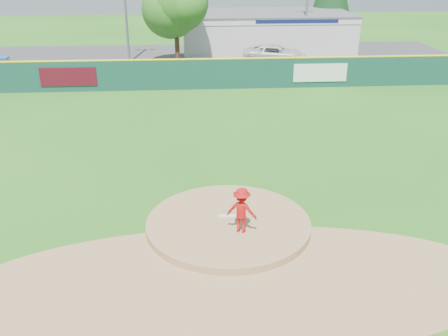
{
  "coord_description": "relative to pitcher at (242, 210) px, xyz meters",
  "views": [
    {
      "loc": [
        -1.19,
        -14.48,
        8.59
      ],
      "look_at": [
        0.0,
        2.0,
        1.3
      ],
      "focal_mm": 40.0,
      "sensor_mm": 36.0,
      "label": 1
    }
  ],
  "objects": [
    {
      "name": "pitcher",
      "position": [
        0.0,
        0.0,
        0.0
      ],
      "size": [
        1.12,
        0.88,
        1.51
      ],
      "primitive_type": "imported",
      "rotation": [
        0.0,
        0.0,
        2.76
      ],
      "color": "#B70F10",
      "rests_on": "pitchers_mound"
    },
    {
      "name": "infield_dirt_arc",
      "position": [
        -0.36,
        -2.31,
        -1.0
      ],
      "size": [
        15.4,
        15.4,
        0.01
      ],
      "primitive_type": "cylinder",
      "color": "#9E774C",
      "rests_on": "ground"
    },
    {
      "name": "ground",
      "position": [
        -0.36,
        0.69,
        -1.01
      ],
      "size": [
        120.0,
        120.0,
        0.0
      ],
      "primitive_type": "plane",
      "color": "#286B19",
      "rests_on": "ground"
    },
    {
      "name": "van",
      "position": [
        5.51,
        26.6,
        -0.27
      ],
      "size": [
        5.49,
        3.24,
        1.43
      ],
      "primitive_type": "imported",
      "rotation": [
        0.0,
        0.0,
        1.4
      ],
      "color": "silver",
      "rests_on": "parking_lot"
    },
    {
      "name": "pitching_rubber",
      "position": [
        -0.36,
        0.99,
        -0.74
      ],
      "size": [
        0.6,
        0.15,
        0.04
      ],
      "primitive_type": "cube",
      "color": "white",
      "rests_on": "pitchers_mound"
    },
    {
      "name": "pool_building_grp",
      "position": [
        5.64,
        32.68,
        0.66
      ],
      "size": [
        15.2,
        8.2,
        3.31
      ],
      "color": "silver",
      "rests_on": "ground"
    },
    {
      "name": "fence_banners",
      "position": [
        -1.04,
        18.61,
        -0.01
      ],
      "size": [
        20.12,
        0.04,
        1.2
      ],
      "color": "#500B18",
      "rests_on": "ground"
    },
    {
      "name": "pitchers_mound",
      "position": [
        -0.36,
        0.69,
        -1.01
      ],
      "size": [
        5.5,
        5.5,
        0.5
      ],
      "primitive_type": "cylinder",
      "color": "#9E774C",
      "rests_on": "ground"
    },
    {
      "name": "parking_lot",
      "position": [
        -0.36,
        27.69,
        -1.0
      ],
      "size": [
        44.0,
        16.0,
        0.02
      ],
      "primitive_type": "cube",
      "color": "#38383A",
      "rests_on": "ground"
    },
    {
      "name": "deciduous_tree",
      "position": [
        -2.36,
        25.69,
        3.55
      ],
      "size": [
        5.6,
        5.6,
        7.36
      ],
      "color": "#382314",
      "rests_on": "ground"
    },
    {
      "name": "outfield_fence",
      "position": [
        -0.36,
        18.69,
        0.08
      ],
      "size": [
        40.0,
        0.14,
        2.07
      ],
      "color": "#133E35",
      "rests_on": "ground"
    },
    {
      "name": "playground_slide",
      "position": [
        -15.12,
        23.71,
        -0.34
      ],
      "size": [
        0.85,
        2.4,
        1.32
      ],
      "color": "blue",
      "rests_on": "ground"
    }
  ]
}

